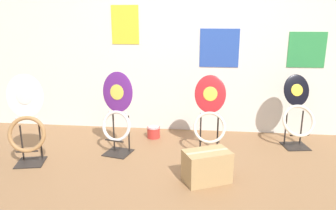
# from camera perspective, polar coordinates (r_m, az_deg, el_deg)

# --- Properties ---
(ground_plane) EXTENTS (14.00, 14.00, 0.00)m
(ground_plane) POSITION_cam_1_polar(r_m,az_deg,el_deg) (2.79, 2.05, -17.70)
(ground_plane) COLOR #8E6642
(wall_back) EXTENTS (8.00, 0.07, 2.60)m
(wall_back) POSITION_cam_1_polar(r_m,az_deg,el_deg) (4.32, 4.29, 12.27)
(wall_back) COLOR silver
(wall_back) RESTS_ON ground_plane
(toilet_seat_display_crimson_swirl) EXTENTS (0.36, 0.34, 0.88)m
(toilet_seat_display_crimson_swirl) POSITION_cam_1_polar(r_m,az_deg,el_deg) (3.70, 7.28, -2.17)
(toilet_seat_display_crimson_swirl) COLOR black
(toilet_seat_display_crimson_swirl) RESTS_ON ground_plane
(toilet_seat_display_purple_note) EXTENTS (0.39, 0.34, 0.93)m
(toilet_seat_display_purple_note) POSITION_cam_1_polar(r_m,az_deg,el_deg) (3.69, -8.86, -1.46)
(toilet_seat_display_purple_note) COLOR black
(toilet_seat_display_purple_note) RESTS_ON ground_plane
(toilet_seat_display_jazz_black) EXTENTS (0.42, 0.37, 0.85)m
(toilet_seat_display_jazz_black) POSITION_cam_1_polar(r_m,az_deg,el_deg) (4.15, 21.64, -1.48)
(toilet_seat_display_jazz_black) COLOR black
(toilet_seat_display_jazz_black) RESTS_ON ground_plane
(toilet_seat_display_white_plain) EXTENTS (0.41, 0.33, 0.95)m
(toilet_seat_display_white_plain) POSITION_cam_1_polar(r_m,az_deg,el_deg) (3.71, -23.41, -3.15)
(toilet_seat_display_white_plain) COLOR black
(toilet_seat_display_white_plain) RESTS_ON ground_plane
(paint_can) EXTENTS (0.17, 0.17, 0.15)m
(paint_can) POSITION_cam_1_polar(r_m,az_deg,el_deg) (4.23, -2.53, -4.68)
(paint_can) COLOR red
(paint_can) RESTS_ON ground_plane
(storage_box) EXTENTS (0.49, 0.41, 0.30)m
(storage_box) POSITION_cam_1_polar(r_m,az_deg,el_deg) (3.15, 6.78, -10.56)
(storage_box) COLOR tan
(storage_box) RESTS_ON ground_plane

